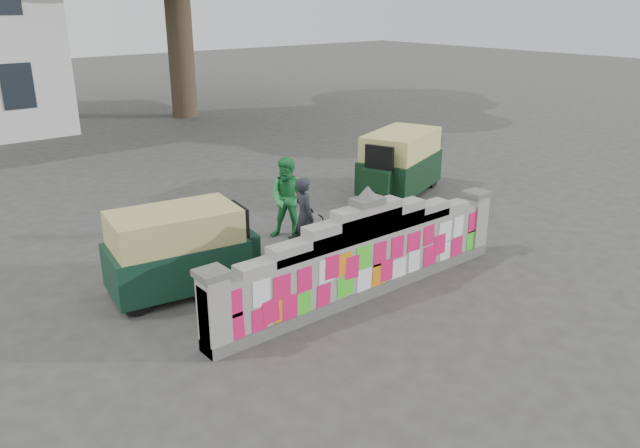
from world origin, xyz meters
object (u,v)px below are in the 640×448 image
object	(u,v)px
cyclist_bike	(305,244)
pedestrian	(289,199)
rickshaw_right	(399,162)
cyclist_rider	(305,229)
rickshaw_left	(180,249)

from	to	relation	value
cyclist_bike	pedestrian	distance (m)	1.65
rickshaw_right	pedestrian	bearing A→B (deg)	-9.77
cyclist_rider	rickshaw_right	world-z (taller)	rickshaw_right
cyclist_bike	rickshaw_right	bearing A→B (deg)	-54.72
rickshaw_right	cyclist_rider	bearing A→B (deg)	3.98
pedestrian	rickshaw_right	distance (m)	4.30
cyclist_rider	rickshaw_left	bearing A→B (deg)	87.73
cyclist_rider	rickshaw_right	size ratio (longest dim) A/B	0.50
rickshaw_left	rickshaw_right	distance (m)	7.45
pedestrian	rickshaw_left	distance (m)	3.17
rickshaw_left	pedestrian	bearing A→B (deg)	24.98
cyclist_bike	rickshaw_left	world-z (taller)	rickshaw_left
cyclist_rider	rickshaw_left	xyz separation A→B (m)	(-2.35, 0.55, 0.01)
pedestrian	rickshaw_right	size ratio (longest dim) A/B	0.58
rickshaw_left	rickshaw_right	world-z (taller)	rickshaw_right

